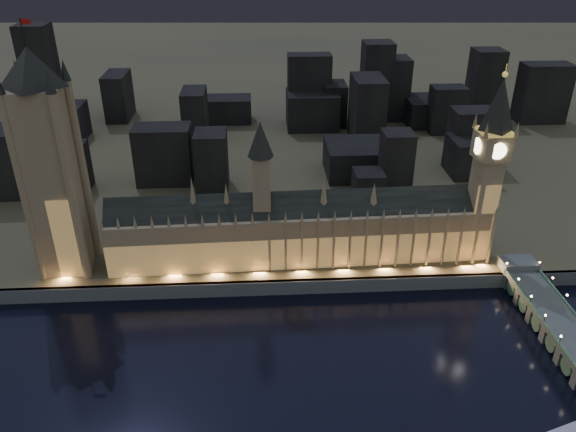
{
  "coord_description": "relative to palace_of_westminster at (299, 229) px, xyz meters",
  "views": [
    {
      "loc": [
        -9.35,
        -196.36,
        171.53
      ],
      "look_at": [
        5.0,
        55.0,
        38.0
      ],
      "focal_mm": 35.0,
      "sensor_mm": 36.0,
      "label": 1
    }
  ],
  "objects": [
    {
      "name": "ground_plane",
      "position": [
        -10.99,
        -61.75,
        -26.37
      ],
      "size": [
        2000.0,
        2000.0,
        0.0
      ],
      "primitive_type": "plane",
      "color": "black",
      "rests_on": "ground"
    },
    {
      "name": "north_bank",
      "position": [
        -10.99,
        458.25,
        -22.37
      ],
      "size": [
        2000.0,
        960.0,
        8.0
      ],
      "primitive_type": "cube",
      "color": "#434232",
      "rests_on": "ground"
    },
    {
      "name": "embankment_wall",
      "position": [
        -10.99,
        -20.75,
        -22.37
      ],
      "size": [
        2000.0,
        2.5,
        8.0
      ],
      "primitive_type": "cube",
      "color": "#4B5654",
      "rests_on": "ground"
    },
    {
      "name": "palace_of_westminster",
      "position": [
        0.0,
        0.0,
        0.0
      ],
      "size": [
        202.0,
        26.18,
        78.0
      ],
      "color": "#907657",
      "rests_on": "north_bank"
    },
    {
      "name": "victoria_tower",
      "position": [
        -120.99,
        0.17,
        44.29
      ],
      "size": [
        31.68,
        31.68,
        126.07
      ],
      "color": "#907657",
      "rests_on": "north_bank"
    },
    {
      "name": "elizabeth_tower",
      "position": [
        97.01,
        0.17,
        39.37
      ],
      "size": [
        18.0,
        18.0,
        103.76
      ],
      "color": "#907657",
      "rests_on": "north_bank"
    },
    {
      "name": "westminster_bridge",
      "position": [
        114.67,
        -65.2,
        -20.38
      ],
      "size": [
        18.24,
        113.0,
        15.9
      ],
      "color": "#4B5654",
      "rests_on": "ground"
    },
    {
      "name": "city_backdrop",
      "position": [
        22.43,
        186.47,
        4.51
      ],
      "size": [
        487.08,
        215.63,
        86.61
      ],
      "color": "black",
      "rests_on": "north_bank"
    }
  ]
}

